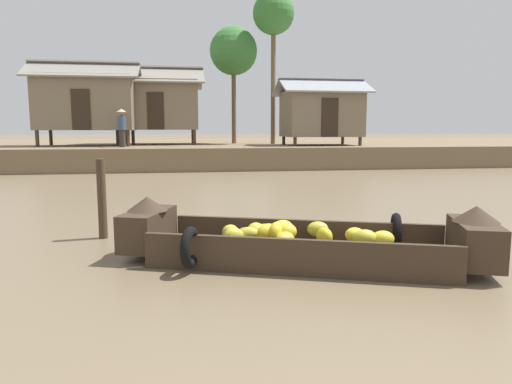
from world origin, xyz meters
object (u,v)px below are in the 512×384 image
banana_boat (300,242)px  vendor_person (122,126)px  palm_tree_near (274,16)px  stilt_house_mid_left (157,105)px  mooring_post (102,199)px  stilt_house_left (86,102)px  stilt_house_mid_right (321,113)px  palm_tree_far (234,52)px

banana_boat → vendor_person: 15.93m
palm_tree_near → vendor_person: bearing=-154.6°
stilt_house_mid_left → mooring_post: (-0.07, -17.42, -2.38)m
banana_boat → stilt_house_left: bearing=108.8°
stilt_house_left → stilt_house_mid_right: bearing=-3.4°
stilt_house_mid_right → mooring_post: stilt_house_mid_right is taller
vendor_person → palm_tree_far: bearing=40.7°
vendor_person → stilt_house_mid_left: bearing=71.3°
stilt_house_mid_left → mooring_post: 17.58m
banana_boat → stilt_house_mid_right: 17.59m
stilt_house_mid_left → stilt_house_mid_right: 8.48m
banana_boat → vendor_person: (-4.09, 15.31, 1.62)m
banana_boat → stilt_house_mid_right: stilt_house_mid_right is taller
vendor_person → mooring_post: bearing=-84.6°
banana_boat → stilt_house_mid_right: (5.29, 16.62, 2.29)m
stilt_house_mid_left → mooring_post: stilt_house_mid_left is taller
stilt_house_mid_right → palm_tree_near: 5.82m
palm_tree_near → palm_tree_far: bearing=149.3°
stilt_house_mid_right → palm_tree_near: palm_tree_near is taller
stilt_house_mid_left → palm_tree_near: size_ratio=0.62×
stilt_house_left → palm_tree_far: palm_tree_far is taller
stilt_house_mid_left → mooring_post: size_ratio=3.72×
stilt_house_mid_left → palm_tree_far: 5.06m
stilt_house_left → stilt_house_mid_right: (11.19, -0.66, -0.46)m
palm_tree_near → palm_tree_far: 2.83m
stilt_house_left → mooring_post: stilt_house_left is taller
stilt_house_mid_left → vendor_person: stilt_house_mid_left is taller
stilt_house_mid_right → vendor_person: stilt_house_mid_right is taller
palm_tree_near → vendor_person: (-7.41, -3.51, -5.68)m
stilt_house_mid_left → stilt_house_mid_right: (8.04, -2.65, -0.46)m
banana_boat → palm_tree_far: bearing=86.1°
banana_boat → stilt_house_left: stilt_house_left is taller
stilt_house_left → palm_tree_near: size_ratio=0.64×
banana_boat → mooring_post: (-2.82, 1.86, 0.37)m
palm_tree_far → mooring_post: bearing=-102.9°
banana_boat → palm_tree_near: palm_tree_near is taller
stilt_house_mid_right → palm_tree_far: bearing=139.5°
stilt_house_left → palm_tree_near: palm_tree_near is taller
banana_boat → palm_tree_far: palm_tree_far is taller
stilt_house_mid_left → stilt_house_mid_right: stilt_house_mid_left is taller
palm_tree_near → palm_tree_far: size_ratio=1.25×
banana_boat → stilt_house_mid_left: bearing=98.1°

